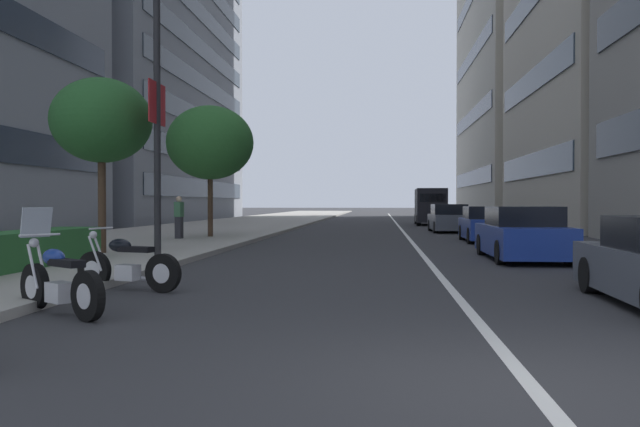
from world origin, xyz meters
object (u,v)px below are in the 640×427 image
at_px(delivery_van_ahead, 430,206).
at_px(street_lamp_with_banners, 170,78).
at_px(motorcycle_under_tarp, 127,266).
at_px(car_mid_block_traffic, 487,225).
at_px(street_tree_far_plaza, 210,143).
at_px(street_tree_by_lamp_post, 102,121).
at_px(car_following_behind, 522,235).
at_px(motorcycle_mid_row, 59,283).
at_px(car_far_down_avenue, 449,219).
at_px(pedestrian_on_plaza, 179,217).

distance_m(delivery_van_ahead, street_lamp_with_banners, 31.60).
height_order(motorcycle_under_tarp, car_mid_block_traffic, car_mid_block_traffic).
bearing_deg(street_tree_far_plaza, street_tree_by_lamp_post, 175.39).
distance_m(street_lamp_with_banners, street_tree_by_lamp_post, 2.69).
bearing_deg(car_following_behind, street_tree_far_plaza, 52.04).
bearing_deg(motorcycle_mid_row, car_far_down_avenue, -71.63).
xyz_separation_m(car_far_down_avenue, pedestrian_on_plaza, (-10.05, 11.61, 0.30)).
distance_m(car_following_behind, street_tree_by_lamp_post, 12.14).
relative_size(street_lamp_with_banners, pedestrian_on_plaza, 4.67).
xyz_separation_m(delivery_van_ahead, street_tree_by_lamp_post, (-29.07, 11.40, 2.50)).
relative_size(car_mid_block_traffic, delivery_van_ahead, 0.70).
relative_size(motorcycle_mid_row, street_tree_by_lamp_post, 0.37).
relative_size(motorcycle_mid_row, car_mid_block_traffic, 0.44).
bearing_deg(car_following_behind, delivery_van_ahead, 0.64).
bearing_deg(delivery_van_ahead, car_far_down_avenue, -178.14).
bearing_deg(motorcycle_under_tarp, delivery_van_ahead, -86.14).
bearing_deg(street_tree_far_plaza, delivery_van_ahead, -28.08).
bearing_deg(delivery_van_ahead, motorcycle_under_tarp, 168.59).
xyz_separation_m(motorcycle_under_tarp, street_tree_by_lamp_post, (6.56, 3.33, 3.44)).
height_order(car_far_down_avenue, street_tree_far_plaza, street_tree_far_plaza).
bearing_deg(delivery_van_ahead, motorcycle_mid_row, 169.46).
bearing_deg(delivery_van_ahead, street_lamp_with_banners, 164.52).
distance_m(street_lamp_with_banners, street_tree_far_plaza, 10.22).
bearing_deg(street_tree_by_lamp_post, car_far_down_avenue, -33.27).
bearing_deg(car_mid_block_traffic, street_tree_far_plaza, 89.06).
height_order(motorcycle_mid_row, motorcycle_under_tarp, motorcycle_mid_row).
bearing_deg(car_following_behind, street_lamp_with_banners, 99.15).
bearing_deg(street_tree_by_lamp_post, delivery_van_ahead, -21.41).
relative_size(car_following_behind, pedestrian_on_plaza, 2.80).
height_order(motorcycle_under_tarp, pedestrian_on_plaza, pedestrian_on_plaza).
bearing_deg(motorcycle_under_tarp, street_lamp_with_banners, -62.96).
bearing_deg(street_lamp_with_banners, motorcycle_mid_row, -172.57).
bearing_deg(street_tree_by_lamp_post, street_lamp_with_banners, -113.41).
relative_size(motorcycle_mid_row, pedestrian_on_plaza, 1.08).
height_order(car_following_behind, street_tree_by_lamp_post, street_tree_by_lamp_post).
bearing_deg(street_lamp_with_banners, delivery_van_ahead, -16.82).
relative_size(car_mid_block_traffic, car_far_down_avenue, 0.92).
xyz_separation_m(motorcycle_mid_row, car_following_behind, (9.62, -8.34, 0.23)).
xyz_separation_m(street_tree_by_lamp_post, pedestrian_on_plaza, (7.47, 0.11, -2.87)).
xyz_separation_m(car_mid_block_traffic, street_lamp_with_banners, (-9.76, 9.79, 4.18)).
distance_m(car_mid_block_traffic, street_lamp_with_banners, 14.44).
xyz_separation_m(car_following_behind, delivery_van_ahead, (28.56, 0.30, 0.69)).
relative_size(delivery_van_ahead, street_lamp_with_banners, 0.76).
distance_m(motorcycle_under_tarp, car_following_behind, 10.96).
bearing_deg(car_far_down_avenue, street_tree_far_plaza, 127.04).
height_order(car_mid_block_traffic, street_lamp_with_banners, street_lamp_with_banners).
distance_m(car_far_down_avenue, pedestrian_on_plaza, 15.36).
relative_size(street_tree_by_lamp_post, pedestrian_on_plaza, 2.93).
bearing_deg(delivery_van_ahead, pedestrian_on_plaza, 153.29).
xyz_separation_m(motorcycle_under_tarp, car_far_down_avenue, (24.09, -8.17, 0.26)).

